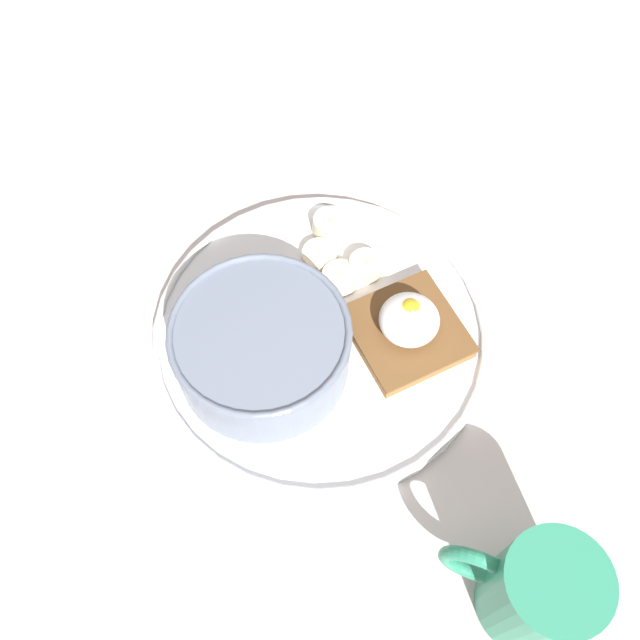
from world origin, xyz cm
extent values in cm
cube|color=beige|center=(0.00, 0.00, 1.00)|extent=(120.00, 120.00, 2.00)
cylinder|color=white|center=(0.00, 0.00, 2.50)|extent=(29.19, 29.19, 1.00)
torus|color=white|center=(0.00, 0.00, 3.30)|extent=(28.99, 28.99, 0.60)
cylinder|color=slate|center=(5.53, -1.09, 5.81)|extent=(14.43, 14.43, 5.62)
torus|color=slate|center=(5.53, -1.09, 8.62)|extent=(14.63, 14.63, 0.60)
cylinder|color=white|center=(5.53, -1.09, 5.29)|extent=(13.03, 13.03, 4.17)
ellipsoid|color=white|center=(5.53, -1.09, 7.17)|extent=(12.38, 12.38, 1.20)
ellipsoid|color=tan|center=(3.06, -3.50, 7.53)|extent=(1.79, 1.26, 0.72)
ellipsoid|color=#D3AD8F|center=(9.35, -0.61, 7.45)|extent=(1.34, 1.53, 0.55)
ellipsoid|color=#C6B991|center=(6.15, -2.17, 7.57)|extent=(2.21, 2.01, 0.80)
ellipsoid|color=#C2BC8B|center=(5.60, 2.89, 7.52)|extent=(1.85, 1.48, 0.69)
cube|color=brown|center=(-4.99, 5.49, 4.32)|extent=(11.20, 11.20, 0.30)
cube|color=#8F5F33|center=(-4.99, 5.49, 3.71)|extent=(10.98, 10.98, 1.42)
ellipsoid|color=white|center=(-4.99, 5.49, 5.95)|extent=(5.09, 5.08, 3.06)
sphere|color=yellow|center=(-5.33, 5.18, 6.67)|extent=(2.06, 2.06, 2.06)
cylinder|color=beige|center=(-7.33, -1.67, 3.74)|extent=(3.24, 3.34, 1.61)
cylinder|color=#BCAC8B|center=(-7.33, -1.67, 4.42)|extent=(0.58, 0.59, 0.17)
cylinder|color=#FBE9C1|center=(-5.21, -5.50, 3.58)|extent=(4.57, 4.56, 1.28)
cylinder|color=#C3B696|center=(-5.21, -5.50, 4.09)|extent=(0.82, 0.82, 0.17)
cylinder|color=#FAEAC3|center=(-4.83, -2.41, 3.64)|extent=(4.69, 4.69, 1.30)
cylinder|color=#C3B798|center=(-4.83, -2.41, 4.26)|extent=(0.84, 0.84, 0.13)
cylinder|color=#F3EFBC|center=(-8.26, -7.17, 3.77)|extent=(4.43, 4.36, 1.70)
cylinder|color=#BDBA93|center=(-8.26, -7.17, 4.46)|extent=(0.79, 0.78, 0.18)
cylinder|color=beige|center=(-1.96, -5.22, 3.63)|extent=(3.41, 3.50, 1.44)
cylinder|color=tan|center=(-1.96, -5.22, 4.18)|extent=(0.61, 0.62, 0.18)
cylinder|color=#2C8865|center=(4.58, 26.09, 6.87)|extent=(7.00, 7.00, 9.74)
cylinder|color=#3C2014|center=(4.58, 26.09, 10.57)|extent=(5.95, 5.95, 0.40)
torus|color=#2C8865|center=(6.49, 22.02, 7.36)|extent=(3.15, 5.21, 5.28)
camera|label=1|loc=(20.27, 21.10, 57.53)|focal=40.00mm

